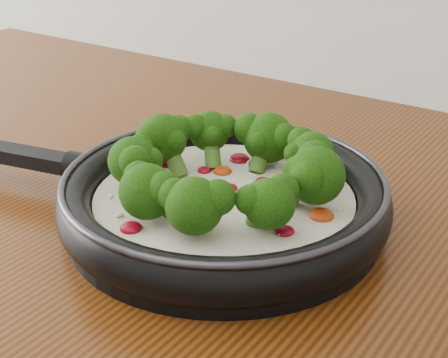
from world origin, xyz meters
The scene contains 1 object.
skillet centered at (0.06, 1.04, 0.93)m, with size 0.52×0.38×0.09m.
Camera 1 is at (0.39, 0.58, 1.22)m, focal length 52.87 mm.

